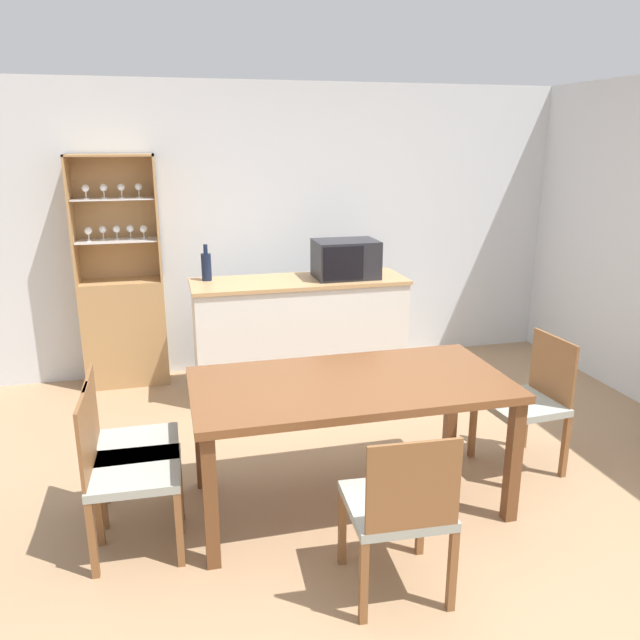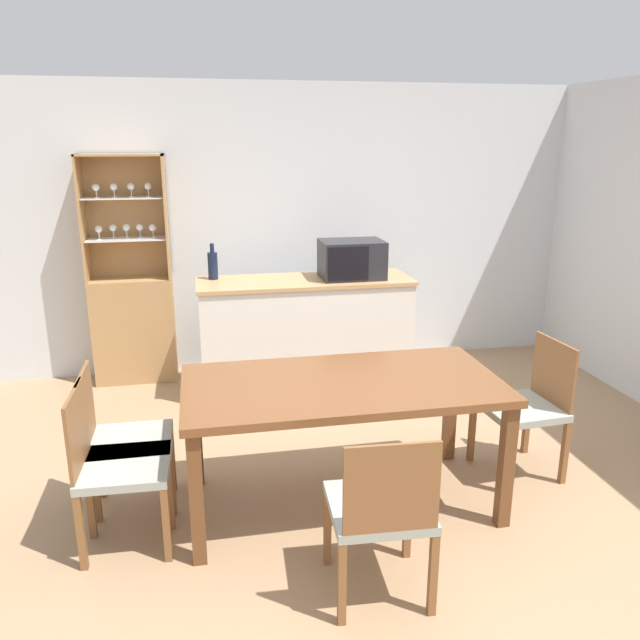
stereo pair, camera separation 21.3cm
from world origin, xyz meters
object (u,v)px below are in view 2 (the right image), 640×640
(dining_table, at_px, (342,395))
(dining_chair_head_near, at_px, (381,510))
(display_cabinet, at_px, (133,313))
(dining_chair_side_left_near, at_px, (116,465))
(dining_chair_side_left_far, at_px, (122,441))
(wine_bottle, at_px, (213,265))
(dining_chair_side_right_far, at_px, (527,406))
(microwave, at_px, (352,259))

(dining_table, bearing_deg, dining_chair_head_near, -90.17)
(display_cabinet, height_order, dining_chair_side_left_near, display_cabinet)
(dining_chair_head_near, distance_m, dining_chair_side_left_far, 1.53)
(dining_chair_side_left_far, distance_m, wine_bottle, 1.99)
(display_cabinet, bearing_deg, dining_table, -59.83)
(display_cabinet, bearing_deg, dining_chair_side_right_far, -40.13)
(microwave, bearing_deg, display_cabinet, 163.69)
(dining_chair_head_near, relative_size, wine_bottle, 2.94)
(dining_chair_side_right_far, bearing_deg, dining_table, 92.27)
(dining_chair_side_left_far, xyz_separation_m, wine_bottle, (0.59, 1.80, 0.63))
(dining_chair_side_left_near, distance_m, dining_chair_side_left_far, 0.27)
(dining_table, distance_m, dining_chair_side_left_far, 1.26)
(dining_chair_side_left_near, bearing_deg, display_cabinet, -175.52)
(display_cabinet, relative_size, dining_chair_side_left_far, 2.25)
(display_cabinet, distance_m, dining_chair_head_near, 3.37)
(dining_table, bearing_deg, wine_bottle, 108.34)
(dining_chair_side_left_near, xyz_separation_m, dining_chair_side_right_far, (2.45, 0.27, 0.00))
(dining_chair_side_left_near, height_order, dining_chair_side_right_far, same)
(dining_chair_side_left_near, xyz_separation_m, microwave, (1.71, 1.90, 0.66))
(dining_chair_head_near, bearing_deg, dining_chair_side_left_near, 154.78)
(display_cabinet, relative_size, dining_table, 1.10)
(dining_chair_side_left_far, bearing_deg, dining_chair_side_right_far, 90.20)
(display_cabinet, xyz_separation_m, dining_chair_head_near, (1.33, -3.09, -0.16))
(dining_chair_side_left_near, bearing_deg, dining_chair_side_left_far, -178.07)
(dining_chair_head_near, relative_size, microwave, 1.69)
(wine_bottle, bearing_deg, dining_chair_head_near, -76.81)
(dining_chair_side_right_far, bearing_deg, wine_bottle, 42.02)
(dining_table, distance_m, microwave, 1.88)
(wine_bottle, bearing_deg, display_cabinet, 152.16)
(dining_chair_side_left_near, distance_m, microwave, 2.64)
(dining_chair_side_left_near, relative_size, dining_chair_side_right_far, 1.00)
(dining_chair_head_near, bearing_deg, dining_table, 92.82)
(dining_chair_side_right_far, xyz_separation_m, wine_bottle, (-1.87, 1.79, 0.63))
(dining_chair_head_near, bearing_deg, dining_chair_side_left_far, 145.95)
(dining_chair_side_left_near, bearing_deg, microwave, 139.83)
(dining_table, relative_size, dining_chair_side_left_near, 2.04)
(dining_table, bearing_deg, dining_chair_side_left_far, 173.74)
(dining_table, height_order, dining_chair_side_left_near, dining_chair_side_left_near)
(dining_chair_side_left_near, bearing_deg, dining_chair_side_right_far, 98.22)
(display_cabinet, height_order, wine_bottle, display_cabinet)
(microwave, height_order, wine_bottle, microwave)
(dining_table, distance_m, dining_chair_side_right_far, 1.26)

